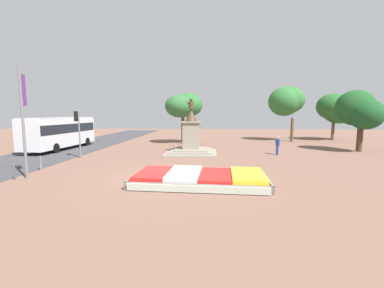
# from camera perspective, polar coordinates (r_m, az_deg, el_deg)

# --- Properties ---
(ground_plane) EXTENTS (93.56, 93.56, 0.00)m
(ground_plane) POSITION_cam_1_polar(r_m,az_deg,el_deg) (14.79, -6.89, -7.32)
(ground_plane) COLOR brown
(flower_planter) EXTENTS (7.03, 3.86, 0.59)m
(flower_planter) POSITION_cam_1_polar(r_m,az_deg,el_deg) (13.38, 1.82, -7.60)
(flower_planter) COLOR #38281C
(flower_planter) RESTS_ON ground_plane
(statue_monument) EXTENTS (4.51, 4.51, 4.95)m
(statue_monument) POSITION_cam_1_polar(r_m,az_deg,el_deg) (23.04, -0.17, 0.68)
(statue_monument) COLOR gray
(statue_monument) RESTS_ON ground_plane
(traffic_light_mid_block) EXTENTS (0.42, 0.31, 3.78)m
(traffic_light_mid_block) POSITION_cam_1_polar(r_m,az_deg,el_deg) (22.57, -24.05, 3.77)
(traffic_light_mid_block) COLOR slate
(traffic_light_mid_block) RESTS_ON ground_plane
(banner_pole) EXTENTS (0.14, 0.59, 6.09)m
(banner_pole) POSITION_cam_1_polar(r_m,az_deg,el_deg) (16.66, -33.41, 4.42)
(banner_pole) COLOR slate
(banner_pole) RESTS_ON ground_plane
(city_bus) EXTENTS (2.73, 9.44, 3.20)m
(city_bus) POSITION_cam_1_polar(r_m,az_deg,el_deg) (29.21, -27.18, 2.58)
(city_bus) COLOR silver
(city_bus) RESTS_ON ground_plane
(pedestrian_with_handbag) EXTENTS (0.30, 0.56, 1.65)m
(pedestrian_with_handbag) POSITION_cam_1_polar(r_m,az_deg,el_deg) (23.68, 18.48, 0.00)
(pedestrian_with_handbag) COLOR #264CA5
(pedestrian_with_handbag) RESTS_ON ground_plane
(kerb_bollard_mid_a) EXTENTS (0.14, 0.14, 0.91)m
(kerb_bollard_mid_a) POSITION_cam_1_polar(r_m,az_deg,el_deg) (17.01, -34.80, -5.00)
(kerb_bollard_mid_a) COLOR #4C5156
(kerb_bollard_mid_a) RESTS_ON ground_plane
(kerb_bollard_mid_b) EXTENTS (0.14, 0.14, 0.92)m
(kerb_bollard_mid_b) POSITION_cam_1_polar(r_m,az_deg,el_deg) (18.96, -30.61, -3.61)
(kerb_bollard_mid_b) COLOR slate
(kerb_bollard_mid_b) RESTS_ON ground_plane
(park_tree_far_left) EXTENTS (4.67, 4.27, 7.08)m
(park_tree_far_left) POSITION_cam_1_polar(r_m,az_deg,el_deg) (36.27, 20.20, 8.96)
(park_tree_far_left) COLOR brown
(park_tree_far_left) RESTS_ON ground_plane
(park_tree_behind_statue) EXTENTS (3.78, 4.13, 5.81)m
(park_tree_behind_statue) POSITION_cam_1_polar(r_m,az_deg,el_deg) (28.82, 33.19, 6.22)
(park_tree_behind_statue) COLOR #4C3823
(park_tree_behind_statue) RESTS_ON ground_plane
(park_tree_far_right) EXTENTS (5.48, 4.99, 6.28)m
(park_tree_far_right) POSITION_cam_1_polar(r_m,az_deg,el_deg) (39.99, 29.62, 6.89)
(park_tree_far_right) COLOR brown
(park_tree_far_right) RESTS_ON ground_plane
(park_tree_street_side) EXTENTS (4.55, 4.26, 6.04)m
(park_tree_street_side) POSITION_cam_1_polar(r_m,az_deg,el_deg) (31.16, -2.14, 8.44)
(park_tree_street_side) COLOR brown
(park_tree_street_side) RESTS_ON ground_plane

